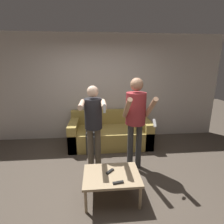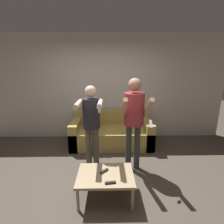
{
  "view_description": "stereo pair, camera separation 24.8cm",
  "coord_description": "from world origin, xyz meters",
  "px_view_note": "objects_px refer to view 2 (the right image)",
  "views": [
    {
      "loc": [
        -0.1,
        -2.52,
        1.93
      ],
      "look_at": [
        0.22,
        0.98,
        0.99
      ],
      "focal_mm": 28.0,
      "sensor_mm": 36.0,
      "label": 1
    },
    {
      "loc": [
        0.15,
        -2.54,
        1.93
      ],
      "look_at": [
        0.22,
        0.98,
        0.99
      ],
      "focal_mm": 28.0,
      "sensor_mm": 36.0,
      "label": 2
    }
  ],
  "objects_px": {
    "coffee_table": "(105,177)",
    "person_seated": "(92,123)",
    "person_standing_left": "(91,119)",
    "remote_far": "(104,171)",
    "remote_near": "(110,183)",
    "person_standing_right": "(134,114)",
    "couch": "(112,133)"
  },
  "relations": [
    {
      "from": "person_standing_left",
      "to": "person_seated",
      "type": "height_order",
      "value": "person_standing_left"
    },
    {
      "from": "person_seated",
      "to": "remote_far",
      "type": "xyz_separation_m",
      "value": [
        0.31,
        -1.56,
        -0.23
      ]
    },
    {
      "from": "person_seated",
      "to": "remote_near",
      "type": "bearing_deg",
      "value": -77.53
    },
    {
      "from": "person_standing_left",
      "to": "person_seated",
      "type": "relative_size",
      "value": 1.39
    },
    {
      "from": "remote_near",
      "to": "person_seated",
      "type": "bearing_deg",
      "value": 102.47
    },
    {
      "from": "person_standing_left",
      "to": "coffee_table",
      "type": "relative_size",
      "value": 1.95
    },
    {
      "from": "coffee_table",
      "to": "remote_near",
      "type": "height_order",
      "value": "remote_near"
    },
    {
      "from": "person_seated",
      "to": "coffee_table",
      "type": "relative_size",
      "value": 1.4
    },
    {
      "from": "person_standing_left",
      "to": "remote_near",
      "type": "height_order",
      "value": "person_standing_left"
    },
    {
      "from": "couch",
      "to": "coffee_table",
      "type": "relative_size",
      "value": 2.38
    },
    {
      "from": "person_standing_left",
      "to": "remote_far",
      "type": "relative_size",
      "value": 12.04
    },
    {
      "from": "couch",
      "to": "person_standing_right",
      "type": "xyz_separation_m",
      "value": [
        0.38,
        -1.11,
        0.82
      ]
    },
    {
      "from": "person_standing_left",
      "to": "person_seated",
      "type": "distance_m",
      "value": 0.96
    },
    {
      "from": "person_standing_left",
      "to": "remote_near",
      "type": "xyz_separation_m",
      "value": [
        0.33,
        -0.95,
        -0.6
      ]
    },
    {
      "from": "person_standing_left",
      "to": "remote_far",
      "type": "bearing_deg",
      "value": -70.75
    },
    {
      "from": "person_standing_right",
      "to": "remote_near",
      "type": "relative_size",
      "value": 11.22
    },
    {
      "from": "coffee_table",
      "to": "remote_near",
      "type": "distance_m",
      "value": 0.23
    },
    {
      "from": "couch",
      "to": "person_standing_left",
      "type": "xyz_separation_m",
      "value": [
        -0.38,
        -1.12,
        0.72
      ]
    },
    {
      "from": "person_seated",
      "to": "remote_far",
      "type": "relative_size",
      "value": 8.65
    },
    {
      "from": "coffee_table",
      "to": "remote_far",
      "type": "height_order",
      "value": "remote_far"
    },
    {
      "from": "person_standing_right",
      "to": "remote_far",
      "type": "xyz_separation_m",
      "value": [
        -0.52,
        -0.69,
        -0.69
      ]
    },
    {
      "from": "remote_near",
      "to": "remote_far",
      "type": "distance_m",
      "value": 0.28
    },
    {
      "from": "person_seated",
      "to": "coffee_table",
      "type": "xyz_separation_m",
      "value": [
        0.33,
        -1.61,
        -0.28
      ]
    },
    {
      "from": "remote_far",
      "to": "coffee_table",
      "type": "bearing_deg",
      "value": -71.44
    },
    {
      "from": "coffee_table",
      "to": "person_seated",
      "type": "bearing_deg",
      "value": 101.65
    },
    {
      "from": "remote_near",
      "to": "remote_far",
      "type": "bearing_deg",
      "value": 108.6
    },
    {
      "from": "couch",
      "to": "remote_far",
      "type": "xyz_separation_m",
      "value": [
        -0.14,
        -1.8,
        0.12
      ]
    },
    {
      "from": "coffee_table",
      "to": "remote_far",
      "type": "xyz_separation_m",
      "value": [
        -0.02,
        0.06,
        0.05
      ]
    },
    {
      "from": "person_standing_right",
      "to": "remote_near",
      "type": "height_order",
      "value": "person_standing_right"
    },
    {
      "from": "couch",
      "to": "person_standing_right",
      "type": "relative_size",
      "value": 1.13
    },
    {
      "from": "coffee_table",
      "to": "person_standing_left",
      "type": "bearing_deg",
      "value": 109.2
    },
    {
      "from": "couch",
      "to": "person_standing_right",
      "type": "distance_m",
      "value": 1.43
    }
  ]
}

